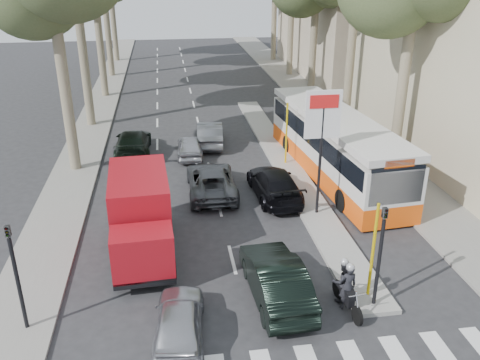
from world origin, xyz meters
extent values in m
plane|color=#28282B|center=(0.00, 0.00, 0.00)|extent=(120.00, 120.00, 0.00)
cube|color=gray|center=(8.60, 25.00, 0.06)|extent=(3.20, 70.00, 0.12)
cube|color=gray|center=(-8.00, 28.00, 0.06)|extent=(2.40, 64.00, 0.12)
cube|color=gray|center=(3.25, 11.00, 0.08)|extent=(1.50, 26.00, 0.16)
cylinder|color=yellow|center=(3.25, -1.00, 1.75)|extent=(0.10, 0.10, 3.50)
cylinder|color=yellow|center=(3.25, 5.00, 1.75)|extent=(0.10, 0.10, 3.50)
cylinder|color=yellow|center=(3.25, 11.00, 1.75)|extent=(0.10, 0.10, 3.50)
cylinder|color=black|center=(3.25, 5.00, 2.60)|extent=(0.12, 0.12, 5.20)
cube|color=white|center=(3.25, 5.00, 4.60)|extent=(1.50, 0.10, 2.00)
cube|color=red|center=(3.25, 4.94, 5.15)|extent=(1.20, 0.02, 0.55)
cylinder|color=black|center=(3.25, -1.50, 1.60)|extent=(0.12, 0.12, 3.20)
imported|color=black|center=(3.25, -1.50, 3.10)|extent=(0.16, 0.41, 1.00)
cylinder|color=black|center=(-7.60, -1.00, 1.60)|extent=(0.12, 0.12, 3.20)
imported|color=black|center=(-7.60, -1.00, 3.10)|extent=(0.16, 0.41, 1.00)
cylinder|color=#6B604C|center=(-8.00, 12.00, 4.20)|extent=(0.56, 0.56, 8.40)
cylinder|color=#6B604C|center=(-8.10, 20.00, 4.48)|extent=(0.56, 0.56, 8.96)
cylinder|color=#6B604C|center=(-7.90, 28.00, 4.06)|extent=(0.56, 0.56, 8.12)
cylinder|color=#6B604C|center=(-8.00, 36.00, 4.76)|extent=(0.56, 0.56, 9.52)
cylinder|color=#6B604C|center=(-8.10, 44.00, 4.34)|extent=(0.56, 0.56, 8.68)
cylinder|color=#6B604C|center=(9.00, 10.00, 4.20)|extent=(0.56, 0.56, 8.40)
cylinder|color=#6B604C|center=(9.10, 18.00, 4.62)|extent=(0.56, 0.56, 9.24)
cylinder|color=#6B604C|center=(8.90, 26.00, 3.92)|extent=(0.56, 0.56, 7.84)
cylinder|color=#6B604C|center=(9.00, 34.00, 4.48)|extent=(0.56, 0.56, 8.96)
cylinder|color=#6B604C|center=(9.10, 42.00, 4.20)|extent=(0.56, 0.56, 8.40)
imported|color=#ADAFB6|center=(-3.01, -2.00, 0.61)|extent=(1.78, 3.71, 1.22)
imported|color=black|center=(0.21, -0.51, 0.75)|extent=(1.82, 4.61, 1.49)
imported|color=#45484C|center=(-1.10, 7.99, 0.67)|extent=(2.26, 4.81, 1.33)
imported|color=black|center=(1.80, 7.14, 0.69)|extent=(2.15, 4.81, 1.37)
imported|color=#ADAFB5|center=(-1.82, 13.17, 0.60)|extent=(1.59, 3.61, 1.21)
imported|color=#52555A|center=(-0.50, 15.00, 0.70)|extent=(1.84, 4.37, 1.40)
imported|color=black|center=(-5.04, 14.01, 0.69)|extent=(2.02, 4.81, 1.39)
cube|color=black|center=(-4.20, 2.91, 0.52)|extent=(2.35, 5.73, 0.23)
cylinder|color=black|center=(-5.04, 0.99, 0.42)|extent=(0.32, 0.86, 0.84)
cylinder|color=black|center=(-3.17, 1.08, 0.42)|extent=(0.32, 0.86, 0.84)
cylinder|color=black|center=(-5.22, 4.55, 0.42)|extent=(0.32, 0.86, 0.84)
cylinder|color=black|center=(-3.35, 4.64, 0.42)|extent=(0.32, 0.86, 0.84)
cube|color=maroon|center=(-4.09, 0.75, 1.36)|extent=(2.13, 1.42, 1.59)
cube|color=black|center=(-4.06, 0.14, 1.55)|extent=(1.88, 0.17, 0.84)
cube|color=maroon|center=(-4.24, 3.66, 1.83)|extent=(2.36, 4.04, 2.35)
cube|color=#F8550D|center=(5.39, 9.37, 0.59)|extent=(3.77, 12.58, 0.97)
cube|color=silver|center=(5.39, 9.37, 1.89)|extent=(3.77, 12.58, 1.62)
cube|color=black|center=(5.39, 9.37, 2.21)|extent=(3.75, 12.09, 0.92)
cube|color=silver|center=(5.39, 9.37, 3.07)|extent=(3.77, 12.58, 0.32)
cube|color=black|center=(5.93, 3.23, 2.05)|extent=(2.37, 0.27, 1.62)
cube|color=#F8550D|center=(5.93, 3.23, 2.99)|extent=(1.29, 0.17, 0.34)
cylinder|color=black|center=(4.52, 5.31, 0.48)|extent=(0.39, 1.06, 1.03)
cylinder|color=black|center=(6.96, 5.52, 0.48)|extent=(0.39, 1.06, 1.03)
cylinder|color=black|center=(3.84, 12.96, 0.48)|extent=(0.39, 1.06, 1.03)
cylinder|color=black|center=(6.29, 13.18, 0.48)|extent=(0.39, 1.06, 1.03)
cylinder|color=black|center=(2.41, -2.22, 0.31)|extent=(0.16, 0.62, 0.61)
cylinder|color=black|center=(2.26, -0.78, 0.31)|extent=(0.16, 0.62, 0.61)
cylinder|color=silver|center=(2.41, -2.15, 0.67)|extent=(0.10, 0.39, 0.77)
cube|color=black|center=(2.33, -1.45, 0.43)|extent=(0.29, 0.74, 0.29)
cube|color=black|center=(2.35, -1.64, 0.69)|extent=(0.33, 0.46, 0.21)
cube|color=black|center=(2.30, -1.17, 0.63)|extent=(0.33, 0.65, 0.12)
cylinder|color=silver|center=(2.40, -2.09, 0.98)|extent=(0.60, 0.10, 0.04)
imported|color=black|center=(2.33, -1.45, 0.85)|extent=(0.63, 0.45, 1.61)
imported|color=black|center=(2.29, -1.07, 0.80)|extent=(0.77, 0.48, 1.51)
sphere|color=#B2B2B7|center=(2.34, -1.50, 1.61)|extent=(0.27, 0.27, 0.27)
sphere|color=#B2B2B7|center=(2.30, -1.10, 1.55)|extent=(0.27, 0.27, 0.27)
imported|color=#43344E|center=(7.20, 5.85, 1.09)|extent=(0.77, 1.22, 1.93)
imported|color=brown|center=(8.03, 10.75, 0.99)|extent=(1.16, 0.59, 1.74)
camera|label=1|loc=(-3.02, -14.17, 10.38)|focal=38.00mm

